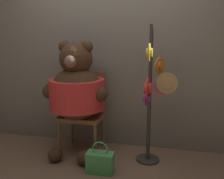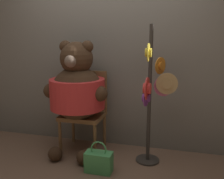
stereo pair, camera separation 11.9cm
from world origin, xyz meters
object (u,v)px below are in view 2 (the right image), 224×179
at_px(chair, 85,107).
at_px(teddy_bear, 77,90).
at_px(hat_display_rack, 153,96).
at_px(handbag_on_ground, 99,161).

bearing_deg(chair, teddy_bear, -101.72).
bearing_deg(teddy_bear, hat_display_rack, -1.85).
bearing_deg(chair, handbag_on_ground, -56.93).
distance_m(chair, handbag_on_ground, 0.80).
bearing_deg(hat_display_rack, teddy_bear, 178.15).
bearing_deg(hat_display_rack, handbag_on_ground, -145.25).
bearing_deg(handbag_on_ground, teddy_bear, 135.11).
height_order(hat_display_rack, handbag_on_ground, hat_display_rack).
relative_size(teddy_bear, hat_display_rack, 0.89).
distance_m(teddy_bear, hat_display_rack, 0.93).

